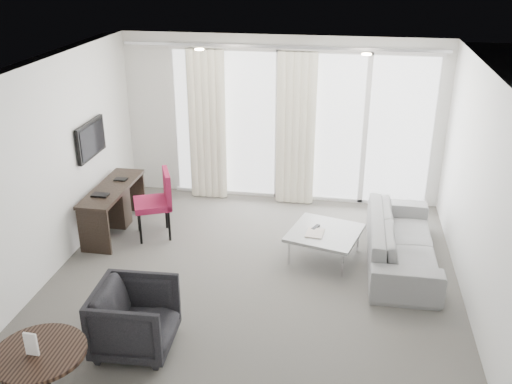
% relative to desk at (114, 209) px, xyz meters
% --- Properties ---
extents(floor, '(5.00, 6.00, 0.00)m').
position_rel_desk_xyz_m(floor, '(2.20, -1.38, -0.34)').
color(floor, '#55534D').
rests_on(floor, ground).
extents(ceiling, '(5.00, 6.00, 0.00)m').
position_rel_desk_xyz_m(ceiling, '(2.20, -1.38, 2.26)').
color(ceiling, white).
rests_on(ceiling, ground).
extents(wall_left, '(0.00, 6.00, 2.60)m').
position_rel_desk_xyz_m(wall_left, '(-0.30, -1.38, 0.96)').
color(wall_left, silver).
rests_on(wall_left, ground).
extents(wall_right, '(0.00, 6.00, 2.60)m').
position_rel_desk_xyz_m(wall_right, '(4.70, -1.38, 0.96)').
color(wall_right, silver).
rests_on(wall_right, ground).
extents(window_panel, '(4.00, 0.02, 2.38)m').
position_rel_desk_xyz_m(window_panel, '(2.50, 1.60, 0.86)').
color(window_panel, white).
rests_on(window_panel, ground).
extents(window_frame, '(4.10, 0.06, 2.44)m').
position_rel_desk_xyz_m(window_frame, '(2.50, 1.59, 0.86)').
color(window_frame, white).
rests_on(window_frame, ground).
extents(curtain_left, '(0.60, 0.20, 2.38)m').
position_rel_desk_xyz_m(curtain_left, '(1.05, 1.44, 0.86)').
color(curtain_left, '#EBE4C8').
rests_on(curtain_left, ground).
extents(curtain_right, '(0.60, 0.20, 2.38)m').
position_rel_desk_xyz_m(curtain_right, '(2.45, 1.44, 0.86)').
color(curtain_right, '#EBE4C8').
rests_on(curtain_right, ground).
extents(curtain_track, '(4.80, 0.04, 0.04)m').
position_rel_desk_xyz_m(curtain_track, '(2.20, 1.44, 2.11)').
color(curtain_track, '#B2B2B7').
rests_on(curtain_track, ceiling).
extents(downlight_a, '(0.12, 0.12, 0.02)m').
position_rel_desk_xyz_m(downlight_a, '(1.30, 0.22, 2.25)').
color(downlight_a, '#FFE0B2').
rests_on(downlight_a, ceiling).
extents(downlight_b, '(0.12, 0.12, 0.02)m').
position_rel_desk_xyz_m(downlight_b, '(3.40, 0.22, 2.25)').
color(downlight_b, '#FFE0B2').
rests_on(downlight_b, ceiling).
extents(desk, '(0.45, 1.45, 0.68)m').
position_rel_desk_xyz_m(desk, '(0.00, 0.00, 0.00)').
color(desk, black).
rests_on(desk, floor).
extents(tv, '(0.05, 0.80, 0.50)m').
position_rel_desk_xyz_m(tv, '(-0.26, 0.07, 1.01)').
color(tv, black).
rests_on(tv, wall_left).
extents(desk_chair, '(0.68, 0.67, 0.97)m').
position_rel_desk_xyz_m(desk_chair, '(0.61, -0.06, 0.14)').
color(desk_chair, maroon).
rests_on(desk_chair, floor).
extents(round_table, '(1.01, 1.01, 0.64)m').
position_rel_desk_xyz_m(round_table, '(0.76, -3.40, -0.02)').
color(round_table, black).
rests_on(round_table, floor).
extents(menu_card, '(0.12, 0.03, 0.22)m').
position_rel_desk_xyz_m(menu_card, '(0.73, -3.44, 0.38)').
color(menu_card, white).
rests_on(menu_card, round_table).
extents(tub_armchair, '(0.82, 0.80, 0.72)m').
position_rel_desk_xyz_m(tub_armchair, '(1.24, -2.45, 0.02)').
color(tub_armchair, black).
rests_on(tub_armchair, floor).
extents(coffee_table, '(1.06, 1.06, 0.39)m').
position_rel_desk_xyz_m(coffee_table, '(3.02, -0.29, -0.14)').
color(coffee_table, gray).
rests_on(coffee_table, floor).
extents(remote, '(0.11, 0.17, 0.02)m').
position_rel_desk_xyz_m(remote, '(2.90, -0.21, 0.02)').
color(remote, black).
rests_on(remote, coffee_table).
extents(magazine, '(0.26, 0.31, 0.02)m').
position_rel_desk_xyz_m(magazine, '(2.90, -0.38, 0.02)').
color(magazine, gray).
rests_on(magazine, coffee_table).
extents(sofa, '(0.84, 2.14, 0.62)m').
position_rel_desk_xyz_m(sofa, '(4.01, -0.24, -0.03)').
color(sofa, slate).
rests_on(sofa, floor).
extents(terrace_slab, '(5.60, 3.00, 0.12)m').
position_rel_desk_xyz_m(terrace_slab, '(2.50, 3.12, -0.40)').
color(terrace_slab, '#4D4D50').
rests_on(terrace_slab, ground).
extents(rattan_chair_a, '(0.68, 0.68, 0.79)m').
position_rel_desk_xyz_m(rattan_chair_a, '(3.24, 2.40, 0.06)').
color(rattan_chair_a, '#4D3720').
rests_on(rattan_chair_a, terrace_slab).
extents(rattan_chair_b, '(0.64, 0.64, 0.75)m').
position_rel_desk_xyz_m(rattan_chair_b, '(3.95, 3.45, 0.03)').
color(rattan_chair_b, '#4D3720').
rests_on(rattan_chair_b, terrace_slab).
extents(rattan_table, '(0.73, 0.73, 0.56)m').
position_rel_desk_xyz_m(rattan_table, '(3.52, 2.88, -0.06)').
color(rattan_table, '#4D3720').
rests_on(rattan_table, terrace_slab).
extents(balustrade, '(5.50, 0.06, 1.05)m').
position_rel_desk_xyz_m(balustrade, '(2.50, 4.57, 0.16)').
color(balustrade, '#B2B2B7').
rests_on(balustrade, terrace_slab).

